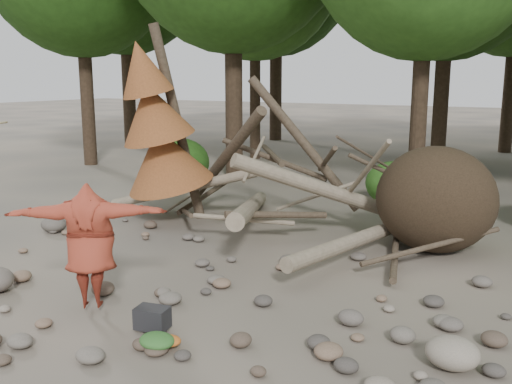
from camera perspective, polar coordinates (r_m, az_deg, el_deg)
The scene contains 11 objects.
ground at distance 8.51m, azimuth -7.39°, elevation -10.78°, with size 120.00×120.00×0.00m, color #514C44.
deadfall_pile at distance 11.09m, azimuth 14.51°, elevation -0.67°, with size 8.55×5.24×3.30m.
dead_conifer at distance 12.51m, azimuth -9.78°, elevation 6.25°, with size 2.06×2.16×4.35m.
bush_left at distance 17.13m, azimuth -7.69°, elevation 2.98°, with size 1.80×1.80×1.44m, color #234D14.
bush_mid at distance 14.85m, azimuth 13.56°, elevation 0.84°, with size 1.40×1.40×1.12m, color #2F621C.
frisbee_thrower at distance 8.14m, azimuth -16.30°, elevation -5.12°, with size 3.27×1.66×2.47m.
backpack at distance 7.56m, azimuth -10.32°, elevation -12.69°, with size 0.41×0.28×0.28m, color black.
cloth_green at distance 7.10m, azimuth -9.86°, elevation -14.80°, with size 0.45×0.37×0.17m, color #306327.
cloth_orange at distance 7.15m, azimuth -8.70°, elevation -14.84°, with size 0.31×0.26×0.11m, color #C05F21.
boulder_mid_right at distance 6.96m, azimuth 19.05°, elevation -14.97°, with size 0.60×0.54×0.36m, color gray.
boulder_mid_left at distance 12.73m, azimuth -19.56°, elevation -3.06°, with size 0.55×0.50×0.33m, color #5B544C.
Camera 1 is at (4.80, -6.26, 3.20)m, focal length 40.00 mm.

